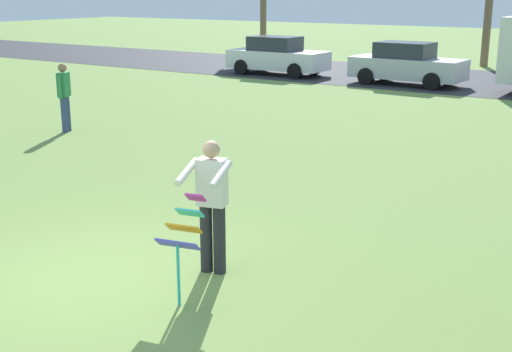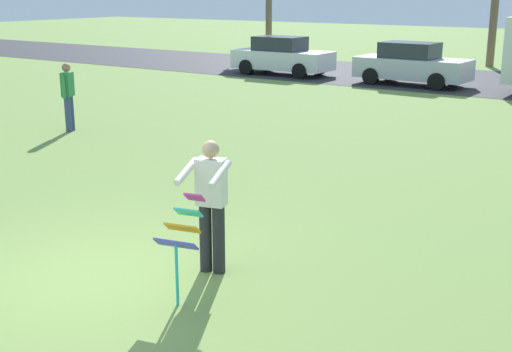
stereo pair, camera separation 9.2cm
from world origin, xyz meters
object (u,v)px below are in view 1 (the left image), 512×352
Objects in this scene: parked_car_silver at (407,65)px; person_walker_near at (64,95)px; kite_held at (184,233)px; parked_car_white at (277,56)px; person_kite_flyer at (212,202)px.

parked_car_silver is 2.46× the size of person_walker_near.
kite_held is at bearing -76.01° from parked_car_silver.
parked_car_white is at bearing 118.89° from kite_held.
person_kite_flyer is at bearing -60.54° from parked_car_white.
parked_car_white is 13.16m from person_walker_near.
person_kite_flyer is 20.85m from parked_car_white.
parked_car_silver reaches higher than kite_held.
person_walker_near is at bearing 149.03° from person_kite_flyer.
person_kite_flyer is 1.00× the size of person_walker_near.
person_walker_near is (-8.73, 5.93, 0.10)m from kite_held.
parked_car_white is at bearing 119.46° from person_kite_flyer.
parked_car_white is (-10.47, 18.97, -0.06)m from kite_held.
parked_car_white is 5.74m from parked_car_silver.
kite_held is 10.55m from person_walker_near.
person_kite_flyer reaches higher than kite_held.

